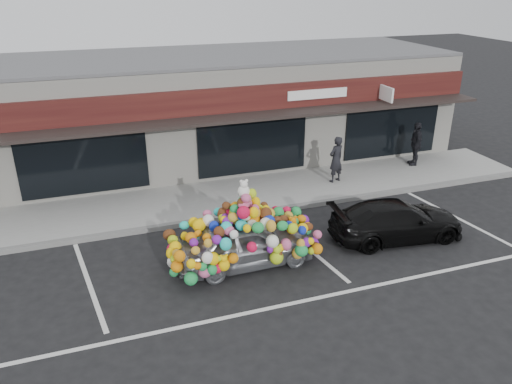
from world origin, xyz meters
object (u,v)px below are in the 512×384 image
object	(u,v)px
toy_car	(244,238)
pedestrian_c	(416,144)
black_sedan	(397,220)
pedestrian_a	(336,159)

from	to	relation	value
toy_car	pedestrian_c	xyz separation A→B (m)	(8.70, 4.74, 0.23)
black_sedan	pedestrian_c	bearing A→B (deg)	-34.13
pedestrian_a	black_sedan	bearing A→B (deg)	68.83
toy_car	black_sedan	xyz separation A→B (m)	(4.68, -0.09, -0.22)
black_sedan	pedestrian_c	world-z (taller)	pedestrian_c
black_sedan	pedestrian_c	distance (m)	6.30
pedestrian_a	toy_car	bearing A→B (deg)	21.73
toy_car	black_sedan	distance (m)	4.69
black_sedan	pedestrian_a	bearing A→B (deg)	3.31
black_sedan	pedestrian_a	distance (m)	4.27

